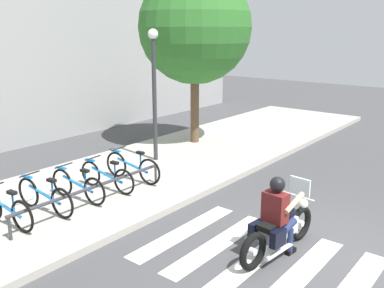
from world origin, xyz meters
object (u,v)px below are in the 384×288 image
(bicycle_2, at_px, (78,186))
(bicycle_0, at_px, (6,209))
(motorcycle, at_px, (279,229))
(bicycle_1, at_px, (45,196))
(street_lamp, at_px, (154,84))
(tree_near_rack, at_px, (195,28))
(bicycle_3, at_px, (107,176))
(rider, at_px, (278,210))
(bike_rack, at_px, (94,188))
(bicycle_4, at_px, (132,167))

(bicycle_2, bearing_deg, bicycle_0, -179.99)
(motorcycle, xyz_separation_m, bicycle_1, (-1.76, 4.38, 0.04))
(bicycle_2, height_order, street_lamp, street_lamp)
(bicycle_2, bearing_deg, motorcycle, -77.87)
(tree_near_rack, bearing_deg, bicycle_3, -166.07)
(rider, relative_size, bicycle_0, 0.91)
(bicycle_3, bearing_deg, bicycle_1, -179.97)
(bike_rack, bearing_deg, bicycle_1, 145.80)
(bicycle_3, bearing_deg, street_lamp, 17.68)
(bicycle_1, xyz_separation_m, bicycle_2, (0.81, 0.00, -0.01))
(tree_near_rack, bearing_deg, street_lamp, -170.22)
(bicycle_0, xyz_separation_m, tree_near_rack, (7.25, 1.19, 3.36))
(motorcycle, relative_size, bicycle_3, 1.26)
(motorcycle, bearing_deg, bicycle_4, 81.08)
(motorcycle, xyz_separation_m, bicycle_4, (0.69, 4.38, 0.05))
(rider, bearing_deg, tree_near_rack, 49.49)
(bike_rack, height_order, tree_near_rack, tree_near_rack)
(bicycle_3, relative_size, tree_near_rack, 0.30)
(bicycle_3, distance_m, bike_rack, 0.99)
(street_lamp, relative_size, tree_near_rack, 0.68)
(bicycle_2, distance_m, bicycle_4, 1.63)
(bicycle_0, distance_m, tree_near_rack, 8.08)
(street_lamp, bearing_deg, bicycle_3, -162.32)
(motorcycle, bearing_deg, bicycle_0, 120.41)
(motorcycle, relative_size, bicycle_1, 1.24)
(street_lamp, bearing_deg, tree_near_rack, 9.78)
(bicycle_1, relative_size, bike_rack, 0.44)
(bicycle_3, relative_size, bicycle_4, 0.97)
(motorcycle, height_order, bicycle_3, motorcycle)
(bicycle_1, xyz_separation_m, bicycle_3, (1.63, 0.00, -0.01))
(street_lamp, bearing_deg, bicycle_0, -170.86)
(bicycle_0, relative_size, bicycle_3, 0.95)
(motorcycle, relative_size, tree_near_rack, 0.37)
(rider, distance_m, street_lamp, 5.91)
(bicycle_1, relative_size, bicycle_2, 1.03)
(rider, bearing_deg, bicycle_4, 80.08)
(bicycle_1, bearing_deg, tree_near_rack, 10.50)
(bicycle_0, bearing_deg, bicycle_1, 0.01)
(rider, xyz_separation_m, bicycle_3, (-0.05, 4.37, -0.34))
(bicycle_2, distance_m, bike_rack, 0.56)
(bicycle_1, distance_m, street_lamp, 4.58)
(bicycle_2, bearing_deg, bicycle_1, -179.99)
(rider, xyz_separation_m, bicycle_1, (-1.68, 4.37, -0.32))
(bicycle_1, xyz_separation_m, tree_near_rack, (6.43, 1.19, 3.36))
(motorcycle, height_order, bicycle_4, motorcycle)
(bicycle_2, distance_m, tree_near_rack, 6.66)
(bicycle_0, relative_size, tree_near_rack, 0.28)
(bicycle_1, bearing_deg, bicycle_3, 0.03)
(bicycle_1, bearing_deg, street_lamp, 10.90)
(bicycle_1, height_order, bicycle_2, bicycle_1)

